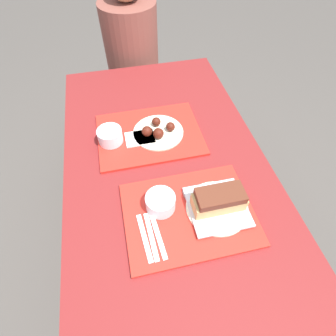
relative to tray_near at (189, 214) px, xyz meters
name	(u,v)px	position (x,y,z in m)	size (l,w,h in m)	color
ground_plane	(169,250)	(-0.03, 0.18, -0.79)	(12.00, 12.00, 0.00)	#4C4742
picnic_table	(170,191)	(-0.03, 0.18, -0.11)	(0.81, 1.60, 0.78)	maroon
picnic_bench_far	(139,98)	(-0.03, 1.20, -0.39)	(0.77, 0.28, 0.48)	maroon
tray_near	(189,214)	(0.00, 0.00, 0.00)	(0.45, 0.34, 0.01)	red
tray_far	(149,134)	(-0.06, 0.41, 0.00)	(0.45, 0.34, 0.01)	red
bowl_coleslaw_near	(160,202)	(-0.09, 0.05, 0.04)	(0.10, 0.10, 0.06)	silver
brisket_sandwich_plate	(218,203)	(0.10, 0.00, 0.04)	(0.22, 0.22, 0.10)	beige
plastic_fork_near	(151,236)	(-0.14, -0.06, 0.01)	(0.02, 0.17, 0.00)	white
plastic_knife_near	(158,235)	(-0.12, -0.06, 0.01)	(0.03, 0.17, 0.00)	white
plastic_spoon_near	(145,238)	(-0.16, -0.06, 0.01)	(0.03, 0.17, 0.00)	white
condiment_packet	(188,193)	(0.02, 0.08, 0.01)	(0.04, 0.03, 0.01)	#A59E93
bowl_coleslaw_far	(110,135)	(-0.23, 0.40, 0.04)	(0.10, 0.10, 0.06)	silver
wings_plate_far	(158,131)	(-0.03, 0.40, 0.02)	(0.22, 0.22, 0.05)	beige
napkin_far	(140,138)	(-0.11, 0.39, 0.01)	(0.12, 0.09, 0.01)	white
person_seated_across	(131,46)	(-0.04, 1.20, 0.00)	(0.33, 0.33, 0.74)	brown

